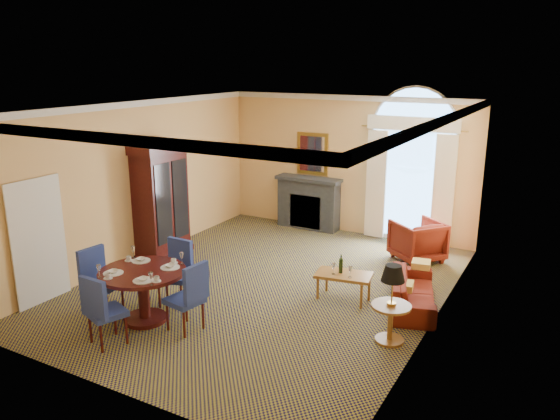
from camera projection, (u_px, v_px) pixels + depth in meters
The scene contains 12 objects.
ground at pixel (267, 285), 9.92m from camera, with size 7.50×7.50×0.00m, color #181440.
room_envelope at pixel (283, 143), 9.83m from camera, with size 6.04×7.52×3.45m.
armoire at pixel (161, 203), 11.19m from camera, with size 0.67×1.19×2.35m.
dining_table at pixel (143, 284), 8.42m from camera, with size 1.34×1.34×1.04m.
dining_chair_north at pixel (177, 267), 9.11m from camera, with size 0.62×0.62×1.08m.
dining_chair_south at pixel (101, 307), 7.64m from camera, with size 0.61×0.61×1.08m.
dining_chair_east at pixel (190, 293), 8.10m from camera, with size 0.56×0.56×1.08m.
dining_chair_west at pixel (98, 276), 8.73m from camera, with size 0.55×0.53×1.08m.
sofa at pixel (413, 291), 9.04m from camera, with size 1.77×0.69×0.52m, color maroon.
armchair at pixel (417, 240), 11.07m from camera, with size 0.89×0.92×0.83m, color maroon.
coffee_table at pixel (343, 276), 9.22m from camera, with size 1.01×0.67×0.80m.
side_table at pixel (392, 295), 7.75m from camera, with size 0.58×0.58×1.15m.
Camera 1 is at (4.68, -7.93, 3.95)m, focal length 35.00 mm.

